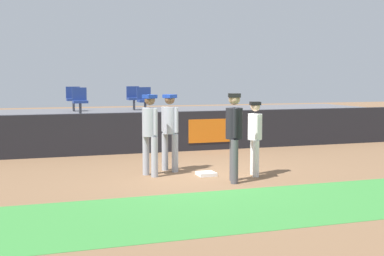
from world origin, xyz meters
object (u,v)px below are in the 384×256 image
(seat_front_center, at_px, (145,99))
(seat_back_center, at_px, (134,97))
(first_base, at_px, (206,174))
(player_coach_visitor, at_px, (170,127))
(player_fielder_home, at_px, (255,133))
(player_runner_visitor, at_px, (150,129))
(seat_back_left, at_px, (73,97))
(seat_front_left, at_px, (80,99))
(player_umpire, at_px, (234,131))

(seat_front_center, bearing_deg, seat_back_center, 89.08)
(first_base, distance_m, player_coach_visitor, 1.45)
(seat_back_center, bearing_deg, player_coach_visitor, -95.00)
(player_fielder_home, xyz_separation_m, player_runner_visitor, (-2.26, 0.73, 0.10))
(player_coach_visitor, height_order, seat_back_left, seat_back_left)
(player_coach_visitor, xyz_separation_m, seat_back_center, (0.57, 6.49, 0.49))
(player_fielder_home, height_order, seat_front_left, seat_front_left)
(seat_back_center, xyz_separation_m, seat_front_left, (-2.10, -1.80, -0.00))
(first_base, distance_m, seat_front_center, 5.71)
(first_base, xyz_separation_m, player_runner_visitor, (-1.22, 0.37, 1.03))
(seat_front_center, xyz_separation_m, seat_back_center, (0.03, 1.80, -0.00))
(seat_front_center, bearing_deg, player_coach_visitor, -96.55)
(seat_front_center, bearing_deg, seat_front_left, -180.00)
(player_fielder_home, height_order, player_coach_visitor, player_coach_visitor)
(player_coach_visitor, distance_m, seat_back_center, 6.54)
(player_fielder_home, bearing_deg, player_runner_visitor, -93.95)
(first_base, bearing_deg, player_fielder_home, -19.08)
(seat_back_center, relative_size, seat_front_left, 1.00)
(seat_back_center, bearing_deg, first_base, -89.61)
(seat_front_left, relative_size, seat_back_left, 1.00)
(seat_front_center, distance_m, seat_front_left, 2.07)
(player_runner_visitor, bearing_deg, seat_back_left, 165.99)
(player_coach_visitor, bearing_deg, seat_front_center, 142.76)
(first_base, bearing_deg, player_runner_visitor, 163.13)
(seat_front_center, height_order, seat_back_left, same)
(player_fielder_home, relative_size, seat_back_center, 2.01)
(player_umpire, distance_m, seat_back_center, 8.22)
(player_fielder_home, height_order, player_umpire, player_umpire)
(player_fielder_home, height_order, player_runner_visitor, player_runner_visitor)
(player_coach_visitor, distance_m, seat_front_center, 4.75)
(player_fielder_home, distance_m, player_runner_visitor, 2.38)
(first_base, distance_m, player_runner_visitor, 1.64)
(seat_front_left, bearing_deg, player_coach_visitor, -71.95)
(player_coach_visitor, xyz_separation_m, seat_back_left, (-1.54, 6.49, 0.49))
(player_fielder_home, xyz_separation_m, seat_front_center, (-1.12, 5.87, 0.58))
(player_fielder_home, xyz_separation_m, seat_back_left, (-3.20, 7.67, 0.58))
(player_runner_visitor, distance_m, player_coach_visitor, 0.75)
(seat_front_center, bearing_deg, player_umpire, -86.63)
(seat_back_center, height_order, seat_front_left, same)
(player_runner_visitor, relative_size, seat_back_center, 2.20)
(first_base, bearing_deg, seat_back_center, 90.39)
(player_fielder_home, bearing_deg, player_coach_visitor, -111.40)
(first_base, relative_size, seat_front_center, 0.48)
(first_base, xyz_separation_m, seat_front_center, (-0.08, 5.51, 1.51))
(first_base, bearing_deg, seat_front_center, 90.82)
(first_base, height_order, player_runner_visitor, player_runner_visitor)
(player_runner_visitor, bearing_deg, seat_front_center, 145.83)
(seat_front_left, bearing_deg, player_umpire, -69.10)
(player_umpire, bearing_deg, seat_back_center, -158.54)
(player_fielder_home, height_order, seat_back_left, seat_back_left)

